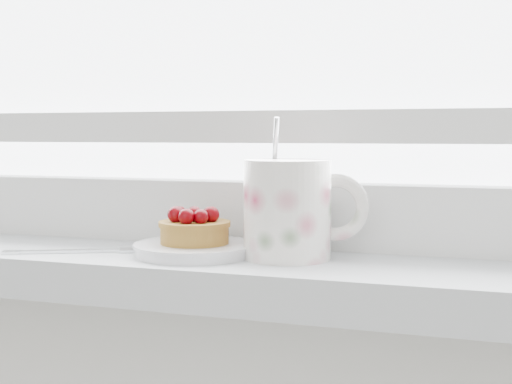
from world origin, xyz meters
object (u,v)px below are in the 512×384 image
at_px(raspberry_tart, 194,228).
at_px(saucer, 195,249).
at_px(floral_mug, 291,207).
at_px(fork, 88,251).

bearing_deg(raspberry_tart, saucer, 42.38).
height_order(floral_mug, fork, floral_mug).
relative_size(saucer, fork, 0.76).
relative_size(saucer, raspberry_tart, 1.71).
distance_m(raspberry_tart, fork, 0.12).
height_order(raspberry_tart, floral_mug, floral_mug).
xyz_separation_m(raspberry_tart, fork, (-0.11, -0.02, -0.03)).
height_order(saucer, raspberry_tart, raspberry_tart).
bearing_deg(floral_mug, raspberry_tart, -172.32).
height_order(saucer, fork, saucer).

